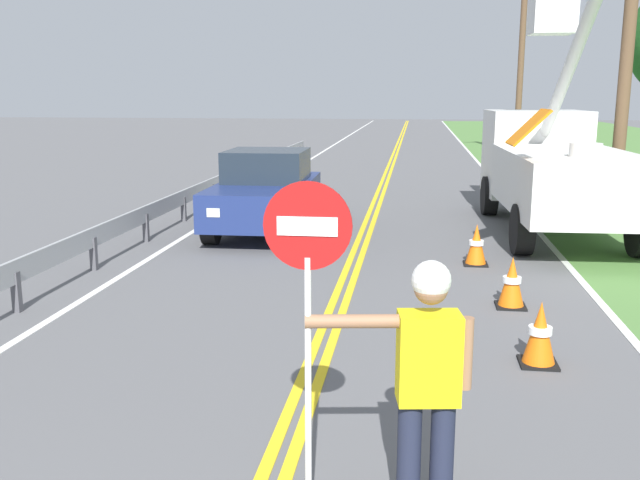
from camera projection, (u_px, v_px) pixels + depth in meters
name	position (u px, v px, depth m)	size (l,w,h in m)	color
centerline_yellow_left	(378.00, 192.00, 20.80)	(0.11, 110.00, 0.01)	yellow
centerline_yellow_right	(384.00, 192.00, 20.78)	(0.11, 110.00, 0.01)	yellow
edge_line_right	(506.00, 194.00, 20.31)	(0.12, 110.00, 0.01)	silver
edge_line_left	(262.00, 189.00, 21.26)	(0.12, 110.00, 0.01)	silver
flagger_worker	(426.00, 377.00, 4.57)	(1.08, 0.31, 1.83)	#1E2338
stop_sign_paddle	(308.00, 279.00, 4.42)	(0.56, 0.04, 2.33)	silver
utility_bucket_truck	(552.00, 164.00, 14.81)	(2.67, 6.89, 4.90)	silver
oncoming_sedan_nearest	(266.00, 193.00, 14.61)	(1.98, 4.14, 1.70)	navy
utility_pole_near	(629.00, 33.00, 15.12)	(1.80, 0.28, 7.89)	brown
utility_pole_mid	(521.00, 63.00, 32.05)	(1.80, 0.28, 8.03)	brown
traffic_cone_lead	(540.00, 335.00, 7.49)	(0.40, 0.40, 0.70)	orange
traffic_cone_mid	(512.00, 283.00, 9.51)	(0.40, 0.40, 0.70)	orange
traffic_cone_tail	(476.00, 245.00, 11.87)	(0.40, 0.40, 0.70)	orange
guardrail_left_shoulder	(198.00, 192.00, 17.02)	(0.10, 32.00, 0.71)	#9EA0A3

